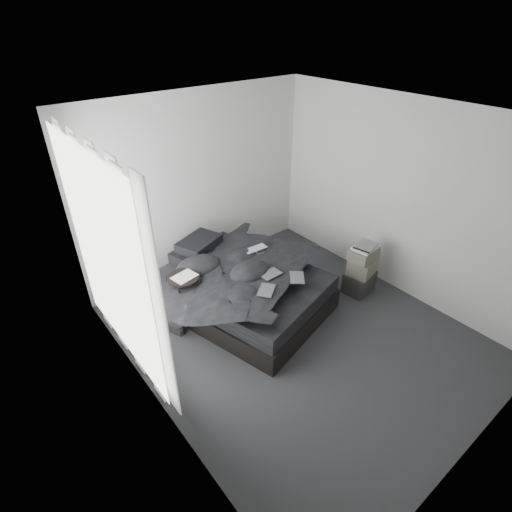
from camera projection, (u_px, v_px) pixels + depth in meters
floor at (296, 334)px, 4.97m from camera, size 3.60×4.20×0.01m
ceiling at (312, 119)px, 3.58m from camera, size 3.60×4.20×0.01m
wall_back at (199, 185)px, 5.66m from camera, size 3.60×0.01×2.60m
wall_front at (506, 358)px, 2.89m from camera, size 3.60×0.01×2.60m
wall_left at (148, 312)px, 3.32m from camera, size 0.01×4.20×2.60m
wall_right at (401, 200)px, 5.23m from camera, size 0.01×4.20×2.60m
window_left at (108, 261)px, 3.90m from camera, size 0.02×2.00×2.30m
curtain_left at (114, 265)px, 3.96m from camera, size 0.06×2.12×2.48m
bed at (243, 298)px, 5.35m from camera, size 2.02×2.38×0.28m
mattress at (243, 283)px, 5.22m from camera, size 1.94×2.30×0.22m
duvet at (246, 269)px, 5.07m from camera, size 1.90×2.08×0.24m
pillow_lower at (195, 253)px, 5.49m from camera, size 0.70×0.56×0.14m
pillow_upper at (199, 243)px, 5.46m from camera, size 0.68×0.58×0.13m
laptop at (257, 246)px, 5.31m from camera, size 0.34×0.23×0.03m
comic_a at (266, 285)px, 4.58m from camera, size 0.31×0.29×0.01m
comic_b at (271, 268)px, 4.86m from camera, size 0.27×0.18×0.01m
comic_c at (297, 272)px, 4.79m from camera, size 0.30×0.31×0.01m
side_stand at (186, 301)px, 4.94m from camera, size 0.39×0.39×0.72m
papers at (184, 277)px, 4.75m from camera, size 0.31×0.25×0.01m
floor_books at (178, 328)px, 4.96m from camera, size 0.19×0.22×0.13m
box_lower at (359, 282)px, 5.64m from camera, size 0.46×0.38×0.31m
box_mid at (363, 266)px, 5.50m from camera, size 0.44×0.38×0.23m
box_upper at (363, 254)px, 5.39m from camera, size 0.39×0.33×0.16m
art_book_white at (365, 247)px, 5.34m from camera, size 0.35×0.29×0.03m
art_book_snake at (366, 245)px, 5.33m from camera, size 0.36×0.31×0.03m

